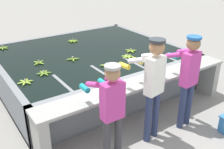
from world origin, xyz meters
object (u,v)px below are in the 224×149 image
at_px(banana_bunch_floating_4, 39,63).
at_px(banana_bunch_floating_2, 3,48).
at_px(banana_bunch_floating_1, 128,56).
at_px(banana_bunch_floating_3, 107,65).
at_px(banana_bunch_floating_8, 131,51).
at_px(knife_1, 183,69).
at_px(banana_bunch_floating_6, 44,73).
at_px(knife_0, 110,91).
at_px(banana_bunch_floating_0, 73,41).
at_px(banana_bunch_floating_5, 25,82).
at_px(worker_1, 153,81).
at_px(banana_bunch_floating_7, 73,59).
at_px(worker_0, 111,106).
at_px(worker_2, 188,74).

bearing_deg(banana_bunch_floating_4, banana_bunch_floating_2, 104.94).
bearing_deg(banana_bunch_floating_1, banana_bunch_floating_3, -165.04).
height_order(banana_bunch_floating_8, knife_1, banana_bunch_floating_8).
relative_size(banana_bunch_floating_6, banana_bunch_floating_8, 1.02).
relative_size(banana_bunch_floating_1, knife_0, 0.99).
distance_m(banana_bunch_floating_4, banana_bunch_floating_6, 0.58).
bearing_deg(banana_bunch_floating_0, banana_bunch_floating_4, -142.49).
bearing_deg(banana_bunch_floating_8, banana_bunch_floating_6, -177.62).
xyz_separation_m(banana_bunch_floating_3, knife_1, (1.16, -0.97, -0.01)).
height_order(banana_bunch_floating_4, banana_bunch_floating_5, same).
relative_size(worker_1, knife_1, 6.25).
distance_m(banana_bunch_floating_7, knife_1, 2.29).
relative_size(worker_0, banana_bunch_floating_3, 6.56).
relative_size(worker_1, banana_bunch_floating_6, 6.27).
bearing_deg(banana_bunch_floating_7, banana_bunch_floating_3, -60.48).
bearing_deg(knife_0, knife_1, -0.61).
distance_m(banana_bunch_floating_6, knife_1, 2.70).
bearing_deg(knife_1, banana_bunch_floating_0, 108.75).
bearing_deg(banana_bunch_floating_7, banana_bunch_floating_4, 163.23).
bearing_deg(banana_bunch_floating_4, worker_2, -53.45).
relative_size(worker_0, worker_1, 0.90).
bearing_deg(banana_bunch_floating_2, knife_1, -51.57).
distance_m(worker_1, knife_0, 0.73).
relative_size(banana_bunch_floating_5, banana_bunch_floating_7, 1.02).
height_order(worker_1, banana_bunch_floating_3, worker_1).
bearing_deg(worker_2, banana_bunch_floating_5, 144.30).
xyz_separation_m(banana_bunch_floating_0, knife_1, (0.97, -2.86, -0.01)).
bearing_deg(banana_bunch_floating_8, banana_bunch_floating_7, 168.81).
bearing_deg(worker_1, worker_2, -4.44).
bearing_deg(banana_bunch_floating_1, worker_2, -89.24).
height_order(worker_2, knife_0, worker_2).
height_order(banana_bunch_floating_2, banana_bunch_floating_7, same).
distance_m(worker_2, banana_bunch_floating_2, 4.38).
relative_size(banana_bunch_floating_1, banana_bunch_floating_4, 1.07).
relative_size(worker_2, banana_bunch_floating_0, 6.06).
xyz_separation_m(worker_2, banana_bunch_floating_0, (-0.50, 3.37, -0.19)).
bearing_deg(worker_0, banana_bunch_floating_0, 72.06).
relative_size(banana_bunch_floating_3, banana_bunch_floating_6, 0.86).
bearing_deg(banana_bunch_floating_7, worker_1, -80.95).
relative_size(banana_bunch_floating_4, banana_bunch_floating_5, 0.93).
distance_m(banana_bunch_floating_5, knife_1, 2.99).
height_order(banana_bunch_floating_8, knife_0, banana_bunch_floating_8).
xyz_separation_m(banana_bunch_floating_1, banana_bunch_floating_7, (-1.07, 0.53, 0.00)).
height_order(worker_1, banana_bunch_floating_5, worker_1).
relative_size(banana_bunch_floating_1, banana_bunch_floating_7, 1.02).
bearing_deg(banana_bunch_floating_2, worker_1, -69.53).
xyz_separation_m(knife_0, knife_1, (1.72, -0.02, 0.00)).
height_order(banana_bunch_floating_5, banana_bunch_floating_6, same).
relative_size(worker_0, knife_1, 5.62).
distance_m(banana_bunch_floating_7, knife_0, 1.67).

